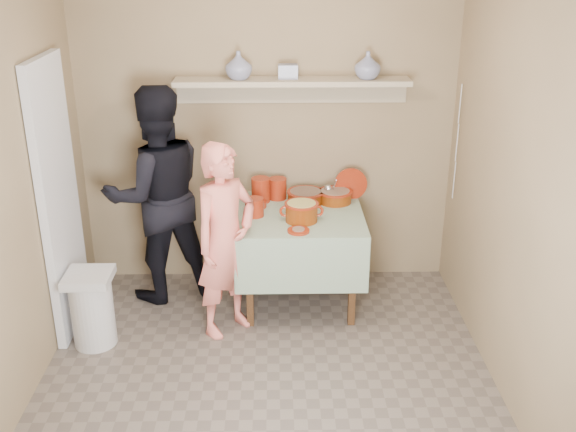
{
  "coord_description": "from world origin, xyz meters",
  "views": [
    {
      "loc": [
        0.06,
        -3.5,
        2.7
      ],
      "look_at": [
        0.15,
        0.75,
        0.95
      ],
      "focal_mm": 42.0,
      "sensor_mm": 36.0,
      "label": 1
    }
  ],
  "objects_px": {
    "trash_bin": "(92,308)",
    "person_helper": "(157,195)",
    "serving_table": "(300,227)",
    "cazuela_rice": "(301,210)",
    "person_cook": "(226,241)"
  },
  "relations": [
    {
      "from": "person_helper",
      "to": "serving_table",
      "type": "distance_m",
      "value": 1.13
    },
    {
      "from": "cazuela_rice",
      "to": "trash_bin",
      "type": "height_order",
      "value": "cazuela_rice"
    },
    {
      "from": "person_helper",
      "to": "person_cook",
      "type": "bearing_deg",
      "value": 112.68
    },
    {
      "from": "serving_table",
      "to": "cazuela_rice",
      "type": "distance_m",
      "value": 0.26
    },
    {
      "from": "serving_table",
      "to": "trash_bin",
      "type": "bearing_deg",
      "value": -157.94
    },
    {
      "from": "trash_bin",
      "to": "serving_table",
      "type": "bearing_deg",
      "value": 22.06
    },
    {
      "from": "person_cook",
      "to": "serving_table",
      "type": "distance_m",
      "value": 0.69
    },
    {
      "from": "person_cook",
      "to": "trash_bin",
      "type": "height_order",
      "value": "person_cook"
    },
    {
      "from": "serving_table",
      "to": "cazuela_rice",
      "type": "bearing_deg",
      "value": -87.48
    },
    {
      "from": "serving_table",
      "to": "trash_bin",
      "type": "relative_size",
      "value": 1.74
    },
    {
      "from": "person_helper",
      "to": "trash_bin",
      "type": "relative_size",
      "value": 3.07
    },
    {
      "from": "cazuela_rice",
      "to": "person_cook",
      "type": "bearing_deg",
      "value": -155.02
    },
    {
      "from": "person_helper",
      "to": "trash_bin",
      "type": "bearing_deg",
      "value": 39.76
    },
    {
      "from": "cazuela_rice",
      "to": "trash_bin",
      "type": "xyz_separation_m",
      "value": [
        -1.5,
        -0.44,
        -0.56
      ]
    },
    {
      "from": "trash_bin",
      "to": "person_helper",
      "type": "bearing_deg",
      "value": 62.47
    }
  ]
}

